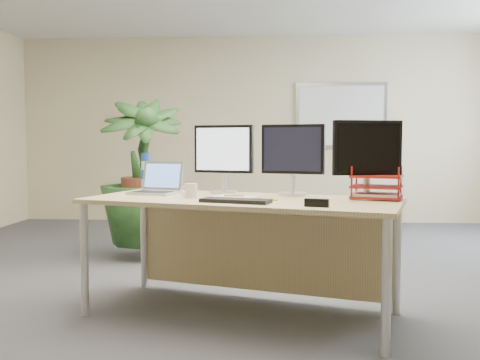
# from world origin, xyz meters

# --- Properties ---
(floor) EXTENTS (8.00, 8.00, 0.00)m
(floor) POSITION_xyz_m (0.00, 0.00, 0.00)
(floor) COLOR #444348
(floor) RESTS_ON ground
(back_wall) EXTENTS (7.00, 0.04, 2.70)m
(back_wall) POSITION_xyz_m (0.00, 4.00, 1.35)
(back_wall) COLOR beige
(back_wall) RESTS_ON floor
(whiteboard) EXTENTS (1.30, 0.04, 0.95)m
(whiteboard) POSITION_xyz_m (1.20, 3.97, 1.55)
(whiteboard) COLOR #9D9DA2
(whiteboard) RESTS_ON back_wall
(desk) EXTENTS (2.22, 1.42, 0.79)m
(desk) POSITION_xyz_m (0.06, -0.21, 0.62)
(desk) COLOR tan
(desk) RESTS_ON floor
(floor_plant) EXTENTS (0.99, 0.99, 1.50)m
(floor_plant) POSITION_xyz_m (-1.08, 1.38, 0.75)
(floor_plant) COLOR #133416
(floor_plant) RESTS_ON floor
(monitor_left) EXTENTS (0.44, 0.20, 0.50)m
(monitor_left) POSITION_xyz_m (-0.12, 0.01, 1.08)
(monitor_left) COLOR silver
(monitor_left) RESTS_ON desk
(monitor_right) EXTENTS (0.44, 0.20, 0.50)m
(monitor_right) POSITION_xyz_m (0.38, -0.09, 1.08)
(monitor_right) COLOR silver
(monitor_right) RESTS_ON desk
(monitor_dark) EXTENTS (0.46, 0.21, 0.52)m
(monitor_dark) POSITION_xyz_m (0.86, -0.30, 1.09)
(monitor_dark) COLOR silver
(monitor_dark) RESTS_ON desk
(laptop) EXTENTS (0.39, 0.36, 0.23)m
(laptop) POSITION_xyz_m (-0.61, -0.00, 0.85)
(laptop) COLOR #B4B5B9
(laptop) RESTS_ON desk
(keyboard) EXTENTS (0.46, 0.27, 0.02)m
(keyboard) POSITION_xyz_m (0.01, -0.56, 0.80)
(keyboard) COLOR black
(keyboard) RESTS_ON desk
(coffee_mug) EXTENTS (0.12, 0.09, 0.10)m
(coffee_mug) POSITION_xyz_m (-0.31, -0.29, 0.84)
(coffee_mug) COLOR white
(coffee_mug) RESTS_ON desk
(spiral_notebook) EXTENTS (0.37, 0.34, 0.01)m
(spiral_notebook) POSITION_xyz_m (-0.02, -0.31, 0.80)
(spiral_notebook) COLOR white
(spiral_notebook) RESTS_ON desk
(orange_pen) EXTENTS (0.13, 0.01, 0.01)m
(orange_pen) POSITION_xyz_m (-0.02, -0.31, 0.81)
(orange_pen) COLOR orange
(orange_pen) RESTS_ON spiral_notebook
(yellow_highlighter) EXTENTS (0.11, 0.06, 0.01)m
(yellow_highlighter) POSITION_xyz_m (0.22, -0.44, 0.80)
(yellow_highlighter) COLOR yellow
(yellow_highlighter) RESTS_ON desk
(water_bottle) EXTENTS (0.07, 0.07, 0.29)m
(water_bottle) POSITION_xyz_m (-0.75, 0.25, 0.93)
(water_bottle) COLOR silver
(water_bottle) RESTS_ON desk
(letter_tray) EXTENTS (0.38, 0.33, 0.15)m
(letter_tray) POSITION_xyz_m (0.92, -0.31, 0.86)
(letter_tray) COLOR maroon
(letter_tray) RESTS_ON desk
(stapler) EXTENTS (0.15, 0.08, 0.05)m
(stapler) POSITION_xyz_m (0.50, -0.75, 0.81)
(stapler) COLOR black
(stapler) RESTS_ON desk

